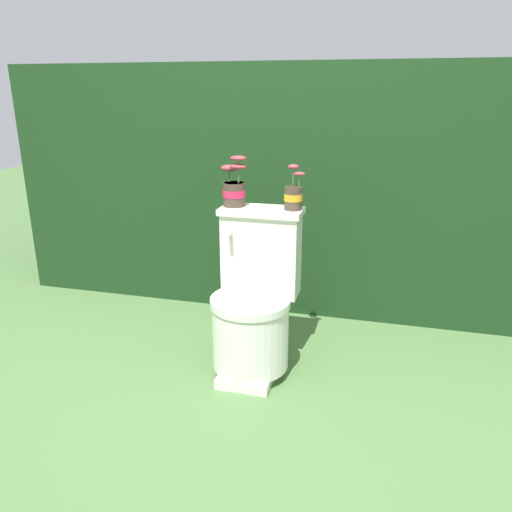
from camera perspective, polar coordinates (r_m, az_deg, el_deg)
ground_plane at (r=2.57m, az=0.25°, el=-12.98°), size 12.00×12.00×0.00m
hedge_backdrop at (r=3.46m, az=5.47°, el=8.53°), size 3.61×1.07×1.49m
toilet at (r=2.46m, az=-0.19°, el=-5.58°), size 0.40×0.50×0.79m
potted_plant_left at (r=2.47m, az=-2.52°, el=7.71°), size 0.14×0.11×0.25m
potted_plant_midleft at (r=2.40m, az=4.30°, el=6.92°), size 0.10×0.09×0.21m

